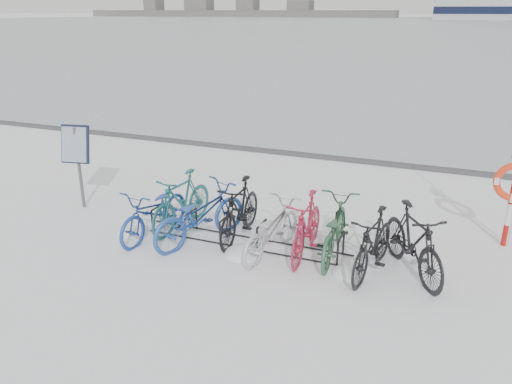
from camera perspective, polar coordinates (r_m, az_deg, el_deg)
The scene contains 16 objects.
ground at distance 9.20m, azimuth -1.47°, elevation -5.82°, with size 900.00×900.00×0.00m, color white.
ice_sheet at distance 162.65m, azimuth 21.95°, elevation 17.39°, with size 400.00×298.00×0.02m, color #A7B6BC.
quay_edge at distance 14.43m, azimuth 7.91°, elevation 3.97°, with size 400.00×0.25×0.10m, color #3F3F42.
bike_rack at distance 9.12m, azimuth -1.48°, elevation -4.80°, with size 4.00×0.48×0.46m.
info_board at distance 11.02m, azimuth -19.88°, elevation 4.63°, with size 0.64×0.34×1.81m.
shoreline at distance 295.48m, azimuth -3.22°, elevation 19.90°, with size 180.00×12.00×9.50m.
bike_0 at distance 9.50m, azimuth -11.48°, elevation -2.04°, with size 0.67×1.92×1.01m, color #22429A.
bike_1 at distance 9.76m, azimuth -8.49°, elevation -0.87°, with size 0.53×1.88×1.13m, color #1D5C61.
bike_2 at distance 9.12m, azimuth -6.42°, elevation -2.40°, with size 0.73×2.10×1.10m, color #244D9C.
bike_3 at distance 9.23m, azimuth -1.87°, elevation -1.89°, with size 0.53×1.89×1.13m, color black.
bike_4 at distance 8.65m, azimuth 1.77°, elevation -4.08°, with size 0.64×1.83×0.96m, color #B2B6BB.
bike_5 at distance 8.63m, azimuth 5.83°, elevation -3.72°, with size 0.52×1.84×1.10m, color #A81F3C.
bike_6 at distance 8.68m, azimuth 8.89°, elevation -3.97°, with size 0.68×1.96×1.03m, color #2E583A.
bike_7 at distance 8.21m, azimuth 13.25°, elevation -5.56°, with size 0.51×1.79×1.08m, color black.
bike_8 at distance 8.35m, azimuth 17.55°, elevation -5.23°, with size 0.55×1.93×1.16m, color black.
snow_drifts at distance 8.86m, azimuth 0.55°, elevation -6.88°, with size 5.75×1.62×0.23m.
Camera 1 is at (3.32, -7.57, 4.03)m, focal length 35.00 mm.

